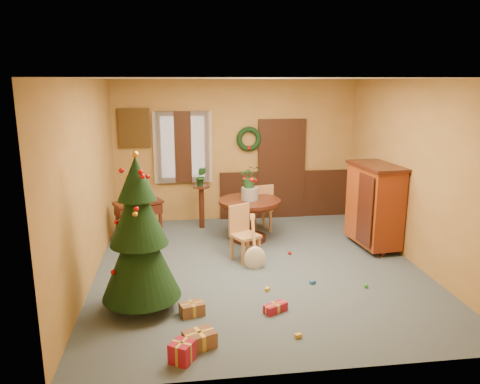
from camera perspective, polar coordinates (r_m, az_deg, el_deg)
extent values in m
plane|color=#35444E|center=(7.48, 2.23, -9.14)|extent=(5.50, 5.50, 0.00)
plane|color=silver|center=(6.91, 2.46, 13.66)|extent=(5.50, 5.50, 0.00)
plane|color=olive|center=(9.73, -0.45, 5.05)|extent=(5.00, 0.00, 5.00)
plane|color=olive|center=(4.46, 8.44, -5.33)|extent=(5.00, 0.00, 5.00)
plane|color=olive|center=(7.07, -18.05, 1.17)|extent=(0.00, 5.50, 5.50)
plane|color=olive|center=(7.87, 20.59, 2.17)|extent=(0.00, 5.50, 5.50)
cube|color=black|center=(10.06, 5.53, -0.25)|extent=(2.80, 0.06, 1.00)
cube|color=black|center=(9.91, 5.06, 2.81)|extent=(1.00, 0.08, 2.10)
cube|color=white|center=(9.95, 5.01, 2.56)|extent=(0.80, 0.03, 1.90)
cube|color=black|center=(9.59, -6.97, 5.43)|extent=(1.05, 0.08, 1.45)
cube|color=white|center=(9.62, -6.98, 5.46)|extent=(0.88, 0.03, 1.25)
cube|color=white|center=(9.55, -9.26, 5.32)|extent=(0.42, 0.02, 1.45)
cube|color=white|center=(9.56, -4.68, 5.46)|extent=(0.42, 0.02, 1.45)
torus|color=black|center=(9.65, 1.09, 6.48)|extent=(0.51, 0.11, 0.51)
cube|color=#4C3819|center=(9.59, -12.78, 7.61)|extent=(0.62, 0.05, 0.78)
cube|color=gray|center=(9.62, -12.76, 7.63)|extent=(0.48, 0.02, 0.62)
cylinder|color=black|center=(8.45, 1.19, -1.14)|extent=(1.13, 1.13, 0.06)
cylinder|color=black|center=(8.46, 1.18, -1.54)|extent=(1.01, 1.01, 0.04)
cylinder|color=black|center=(8.55, 1.17, -3.49)|extent=(0.18, 0.18, 0.62)
cylinder|color=black|center=(8.65, 1.16, -5.60)|extent=(0.60, 0.60, 0.10)
cylinder|color=slate|center=(8.41, 1.19, -0.20)|extent=(0.31, 0.31, 0.23)
imported|color=#1E4C23|center=(8.34, 1.20, 1.92)|extent=(0.37, 0.32, 0.41)
cube|color=#9D713E|center=(7.60, 0.66, -5.37)|extent=(0.53, 0.53, 0.05)
cube|color=#9D713E|center=(7.66, -0.12, -3.23)|extent=(0.37, 0.22, 0.47)
cube|color=#9D713E|center=(7.88, 0.92, -6.36)|extent=(0.06, 0.06, 0.40)
cube|color=#9D713E|center=(7.71, -1.01, -6.83)|extent=(0.06, 0.06, 0.40)
cube|color=#9D713E|center=(7.64, 2.33, -7.02)|extent=(0.06, 0.06, 0.40)
cube|color=#9D713E|center=(7.46, 0.37, -7.52)|extent=(0.06, 0.06, 0.40)
cube|color=#9D713E|center=(9.13, 2.37, -2.03)|extent=(0.49, 0.49, 0.05)
cube|color=#9D713E|center=(8.90, 2.87, -0.70)|extent=(0.40, 0.14, 0.48)
cube|color=#9D713E|center=(8.99, 1.83, -3.79)|extent=(0.05, 0.05, 0.42)
cube|color=#9D713E|center=(9.12, 3.73, -3.56)|extent=(0.05, 0.05, 0.42)
cube|color=#9D713E|center=(9.28, 1.01, -3.23)|extent=(0.05, 0.05, 0.42)
cube|color=#9D713E|center=(9.41, 2.86, -3.02)|extent=(0.05, 0.05, 0.42)
cylinder|color=black|center=(9.31, -4.70, -1.90)|extent=(0.10, 0.10, 0.83)
cylinder|color=black|center=(9.21, -4.75, 0.65)|extent=(0.33, 0.33, 0.03)
imported|color=#19471E|center=(9.16, -4.78, 1.90)|extent=(0.25, 0.22, 0.38)
cylinder|color=#382111|center=(6.30, -11.79, -12.86)|extent=(0.13, 0.13, 0.22)
cone|color=black|center=(6.04, -12.09, -7.22)|extent=(1.00, 1.00, 1.18)
cone|color=black|center=(5.88, -12.35, -2.24)|extent=(0.73, 0.73, 0.86)
cone|color=black|center=(5.78, -12.55, 1.66)|extent=(0.47, 0.47, 0.54)
sphere|color=gold|center=(5.73, -12.70, 4.50)|extent=(0.09, 0.09, 0.09)
cube|color=black|center=(8.65, -12.32, -1.27)|extent=(0.94, 0.72, 0.05)
cube|color=black|center=(8.68, -12.28, -2.09)|extent=(0.87, 0.67, 0.18)
cube|color=black|center=(8.79, -14.51, -3.71)|extent=(0.17, 0.29, 0.69)
cube|color=black|center=(8.73, -9.87, -3.59)|extent=(0.17, 0.29, 0.69)
cube|color=#521309|center=(8.44, 16.05, -1.56)|extent=(0.65, 1.14, 1.35)
cube|color=black|center=(8.29, 16.36, 3.07)|extent=(0.72, 1.21, 0.05)
cylinder|color=black|center=(8.25, 16.99, -7.17)|extent=(0.08, 0.08, 0.10)
cylinder|color=black|center=(9.04, 14.61, -5.19)|extent=(0.08, 0.08, 0.10)
cube|color=brown|center=(5.43, -4.95, -17.45)|extent=(0.40, 0.35, 0.18)
cube|color=gold|center=(5.43, -4.95, -17.45)|extent=(0.33, 0.16, 0.18)
cube|color=gold|center=(5.43, -4.95, -17.45)|extent=(0.14, 0.25, 0.18)
cube|color=maroon|center=(5.20, -7.08, -18.79)|extent=(0.30, 0.30, 0.22)
cube|color=gold|center=(5.20, -7.08, -18.79)|extent=(0.21, 0.14, 0.22)
cube|color=gold|center=(5.20, -7.08, -18.79)|extent=(0.14, 0.21, 0.22)
cube|color=brown|center=(6.08, -5.87, -13.99)|extent=(0.34, 0.27, 0.16)
cube|color=gold|center=(6.08, -5.87, -13.99)|extent=(0.29, 0.11, 0.16)
cube|color=gold|center=(6.08, -5.87, -13.99)|extent=(0.10, 0.21, 0.16)
cube|color=maroon|center=(6.14, 4.34, -13.89)|extent=(0.34, 0.26, 0.11)
cube|color=gold|center=(6.14, 4.34, -13.89)|extent=(0.29, 0.17, 0.11)
cube|color=gold|center=(6.14, 4.34, -13.89)|extent=(0.10, 0.14, 0.11)
cube|color=#225994|center=(6.97, 8.85, -10.83)|extent=(0.09, 0.08, 0.05)
sphere|color=#279029|center=(7.00, 15.11, -10.99)|extent=(0.06, 0.06, 0.06)
cube|color=gold|center=(6.69, 3.34, -11.78)|extent=(0.08, 0.09, 0.05)
sphere|color=red|center=(8.02, 6.08, -7.40)|extent=(0.06, 0.06, 0.06)
cube|color=gold|center=(5.64, 7.11, -17.00)|extent=(0.09, 0.07, 0.05)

